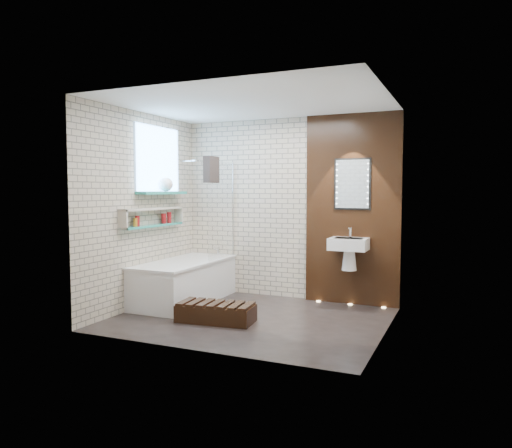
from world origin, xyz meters
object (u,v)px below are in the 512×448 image
at_px(bathtub, 185,281).
at_px(walnut_step, 216,313).
at_px(washbasin, 349,248).
at_px(led_mirror, 352,184).
at_px(bath_screen, 221,210).

relative_size(bathtub, walnut_step, 1.91).
distance_m(washbasin, walnut_step, 2.00).
height_order(bathtub, led_mirror, led_mirror).
distance_m(bathtub, walnut_step, 1.19).
distance_m(bath_screen, walnut_step, 1.76).
bearing_deg(walnut_step, bath_screen, 114.56).
relative_size(bathtub, washbasin, 3.00).
height_order(bath_screen, walnut_step, bath_screen).
xyz_separation_m(bath_screen, led_mirror, (1.82, 0.34, 0.37)).
xyz_separation_m(bath_screen, washbasin, (1.82, 0.18, -0.49)).
bearing_deg(led_mirror, washbasin, -90.00).
bearing_deg(bathtub, led_mirror, 19.78).
height_order(washbasin, walnut_step, washbasin).
height_order(led_mirror, walnut_step, led_mirror).
bearing_deg(bathtub, walnut_step, -39.85).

